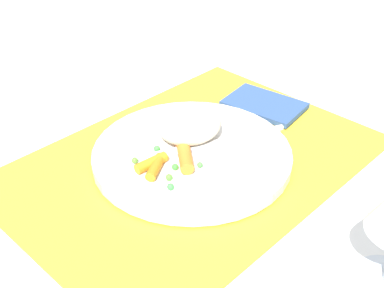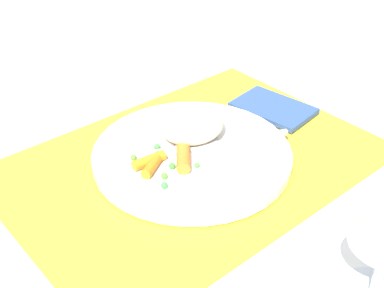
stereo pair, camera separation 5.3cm
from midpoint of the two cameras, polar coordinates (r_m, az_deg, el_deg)
name	(u,v)px [view 1 (the left image)]	position (r m, az deg, el deg)	size (l,w,h in m)	color
ground_plane	(192,163)	(0.71, -2.14, -2.15)	(2.40, 2.40, 0.00)	white
placemat	(192,161)	(0.71, -2.14, -1.95)	(0.50, 0.35, 0.01)	gold
plate	(192,155)	(0.70, -2.16, -1.25)	(0.27, 0.27, 0.02)	white
rice_mound	(189,124)	(0.71, -2.46, 2.13)	(0.09, 0.09, 0.04)	beige
carrot_portion	(172,158)	(0.67, -4.52, -1.60)	(0.10, 0.08, 0.02)	orange
pea_scatter	(167,168)	(0.66, -5.04, -2.69)	(0.07, 0.08, 0.01)	#519B47
fork	(205,145)	(0.70, -0.73, -0.20)	(0.19, 0.09, 0.01)	silver
napkin	(264,104)	(0.83, 6.19, 4.33)	(0.08, 0.12, 0.01)	#33518C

